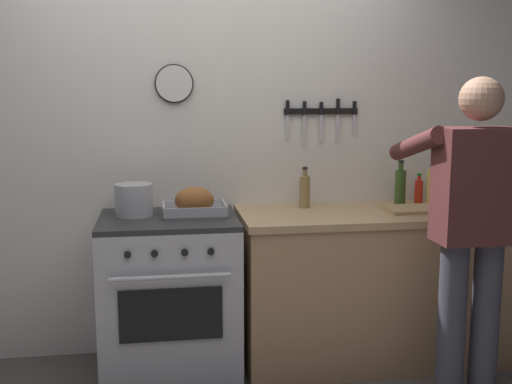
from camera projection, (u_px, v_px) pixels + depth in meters
name	position (u px, v px, depth m)	size (l,w,h in m)	color
wall_back	(202.00, 139.00, 3.79)	(6.00, 0.13, 2.60)	white
counter_block	(409.00, 283.00, 3.76)	(2.03, 0.65, 0.90)	tan
stove	(170.00, 295.00, 3.55)	(0.76, 0.67, 0.90)	#BCBCC1
person_cook	(472.00, 222.00, 3.09)	(0.51, 0.63, 1.66)	#383842
roasting_pan	(194.00, 203.00, 3.51)	(0.35, 0.26, 0.16)	#B7B7BC
stock_pot	(134.00, 200.00, 3.51)	(0.21, 0.21, 0.18)	#B7B7BC
cutting_board	(416.00, 209.00, 3.65)	(0.36, 0.24, 0.02)	tan
bottle_hot_sauce	(419.00, 191.00, 3.89)	(0.05, 0.05, 0.18)	red
bottle_cooking_oil	(432.00, 186.00, 3.81)	(0.06, 0.06, 0.28)	gold
bottle_vinegar	(305.00, 191.00, 3.74)	(0.06, 0.06, 0.24)	#997F4C
bottle_olive_oil	(400.00, 186.00, 3.82)	(0.07, 0.07, 0.27)	#385623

